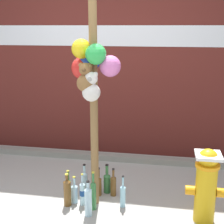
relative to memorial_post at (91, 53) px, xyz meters
The scene contains 16 objects.
ground_plane 1.63m from the memorial_post, 114.76° to the right, with size 14.00×14.00×0.00m, color #9E9B93.
building_wall 1.57m from the memorial_post, 94.47° to the left, with size 10.00×0.21×3.07m.
curb_strip 1.96m from the memorial_post, 95.88° to the left, with size 8.00×0.12×0.08m, color gray.
memorial_post is the anchor object (origin of this frame).
fire_hydrant 1.67m from the memorial_post, ahead, with size 0.38×0.24×0.75m.
bottle_0 1.50m from the memorial_post, 46.32° to the left, with size 0.07×0.07×0.33m.
bottle_1 1.47m from the memorial_post, 152.49° to the right, with size 0.06×0.06×0.36m.
bottle_2 1.50m from the memorial_post, 68.30° to the left, with size 0.08×0.08×0.34m.
bottle_3 1.47m from the memorial_post, 89.50° to the right, with size 0.07×0.07×0.38m.
bottle_4 1.44m from the memorial_post, 77.68° to the right, with size 0.06×0.06×0.43m.
bottle_5 1.50m from the memorial_post, behind, with size 0.06×0.06×0.35m.
bottle_6 1.51m from the memorial_post, behind, with size 0.07×0.07×0.30m.
bottle_7 1.49m from the memorial_post, 84.53° to the left, with size 0.07×0.07×0.33m.
bottle_8 1.52m from the memorial_post, 122.55° to the left, with size 0.07×0.07×0.32m.
bottle_9 1.48m from the memorial_post, 159.35° to the right, with size 0.08×0.08×0.37m.
bottle_10 1.51m from the memorial_post, ahead, with size 0.06×0.06×0.35m.
Camera 1 is at (0.86, -2.81, 1.86)m, focal length 51.94 mm.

